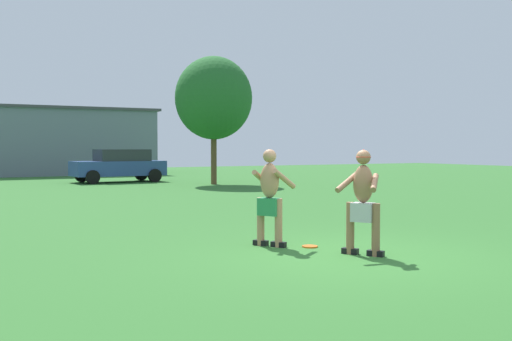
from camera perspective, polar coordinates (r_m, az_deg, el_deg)
ground_plane at (r=9.68m, az=8.55°, el=-7.92°), size 80.00×80.00×0.00m
player_with_cap at (r=9.66m, az=10.00°, el=-2.51°), size 0.73×0.80×1.67m
player_in_green at (r=10.38m, az=1.30°, el=-2.34°), size 0.76×0.74×1.66m
frisbee at (r=10.42m, az=5.07°, el=-7.11°), size 0.27×0.27×0.03m
car_blue_near_post at (r=29.93m, az=-12.71°, el=0.50°), size 4.38×2.19×1.58m
outbuilding_behind_lot at (r=39.63m, az=-18.46°, el=2.61°), size 11.88×6.03×4.07m
tree_left_field at (r=27.63m, az=-4.00°, el=6.78°), size 3.48×3.48×5.78m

